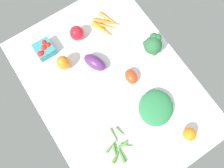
# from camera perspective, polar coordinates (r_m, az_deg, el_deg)

# --- Properties ---
(tablecloth) EXTENTS (1.04, 0.76, 0.02)m
(tablecloth) POSITION_cam_1_polar(r_m,az_deg,el_deg) (1.08, -0.00, -0.40)
(tablecloth) COLOR white
(tablecloth) RESTS_ON ground
(eggplant) EXTENTS (0.14, 0.11, 0.07)m
(eggplant) POSITION_cam_1_polar(r_m,az_deg,el_deg) (1.08, -4.66, 5.83)
(eggplant) COLOR #592967
(eggplant) RESTS_ON tablecloth
(bell_pepper_orange) EXTENTS (0.07, 0.07, 0.10)m
(bell_pepper_orange) POSITION_cam_1_polar(r_m,az_deg,el_deg) (1.08, -13.05, 5.57)
(bell_pepper_orange) COLOR orange
(bell_pepper_orange) RESTS_ON tablecloth
(broccoli_head) EXTENTS (0.10, 0.10, 0.12)m
(broccoli_head) POSITION_cam_1_polar(r_m,az_deg,el_deg) (1.08, 11.03, 10.40)
(broccoli_head) COLOR #A4C288
(broccoli_head) RESTS_ON tablecloth
(leafy_greens_clump) EXTENTS (0.25, 0.25, 0.05)m
(leafy_greens_clump) POSITION_cam_1_polar(r_m,az_deg,el_deg) (1.05, 11.74, -6.29)
(leafy_greens_clump) COLOR #2B7946
(leafy_greens_clump) RESTS_ON tablecloth
(bell_pepper_red) EXTENTS (0.10, 0.10, 0.09)m
(bell_pepper_red) POSITION_cam_1_polar(r_m,az_deg,el_deg) (1.15, -9.51, 13.41)
(bell_pepper_red) COLOR red
(bell_pepper_red) RESTS_ON tablecloth
(berry_basket) EXTENTS (0.09, 0.09, 0.06)m
(berry_basket) POSITION_cam_1_polar(r_m,az_deg,el_deg) (1.16, -17.80, 8.94)
(berry_basket) COLOR teal
(berry_basket) RESTS_ON tablecloth
(okra_pile) EXTENTS (0.17, 0.14, 0.02)m
(okra_pile) POSITION_cam_1_polar(r_m,az_deg,el_deg) (1.03, 1.79, -16.87)
(okra_pile) COLOR #4F8E31
(okra_pile) RESTS_ON tablecloth
(roma_tomato) EXTENTS (0.09, 0.07, 0.06)m
(roma_tomato) POSITION_cam_1_polar(r_m,az_deg,el_deg) (1.06, 5.17, 2.01)
(roma_tomato) COLOR red
(roma_tomato) RESTS_ON tablecloth
(carrot_bunch) EXTENTS (0.18, 0.16, 0.03)m
(carrot_bunch) POSITION_cam_1_polar(r_m,az_deg,el_deg) (1.19, -1.39, 15.67)
(carrot_bunch) COLOR orange
(carrot_bunch) RESTS_ON tablecloth
(heirloom_tomato_orange) EXTENTS (0.06, 0.06, 0.06)m
(heirloom_tomato_orange) POSITION_cam_1_polar(r_m,az_deg,el_deg) (1.07, 20.23, -12.59)
(heirloom_tomato_orange) COLOR orange
(heirloom_tomato_orange) RESTS_ON tablecloth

